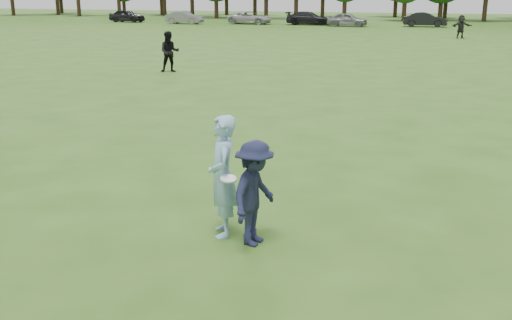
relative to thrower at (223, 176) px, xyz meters
The scene contains 12 objects.
ground 1.23m from the thrower, 72.29° to the right, with size 200.00×200.00×0.00m, color #2D5016.
thrower is the anchor object (origin of this frame).
defender 0.68m from the thrower, 18.78° to the right, with size 1.13×0.65×1.75m, color #191D37.
player_far_a 20.99m from the thrower, 117.16° to the left, with size 0.98×0.76×2.01m, color black.
player_far_d 45.31m from the thrower, 83.80° to the left, with size 1.80×0.57×1.94m, color black.
car_a 68.67m from the thrower, 119.89° to the left, with size 1.80×4.49×1.53m, color black.
car_b 63.59m from the thrower, 113.99° to the left, with size 1.54×4.41×1.45m, color slate.
car_c 62.67m from the thrower, 106.99° to the left, with size 2.38×5.16×1.43m, color #A9A7AC.
car_d 61.32m from the thrower, 100.66° to the left, with size 2.10×5.17×1.50m, color black.
car_e 59.05m from the thrower, 96.48° to the left, with size 1.77×4.40×1.50m, color gray.
car_f 60.40m from the thrower, 88.52° to the left, with size 1.63×4.67×1.54m, color black.
disc_in_play 0.37m from the thrower, 54.55° to the right, with size 0.32×0.32×0.09m.
Camera 1 is at (3.08, -8.30, 4.05)m, focal length 42.00 mm.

